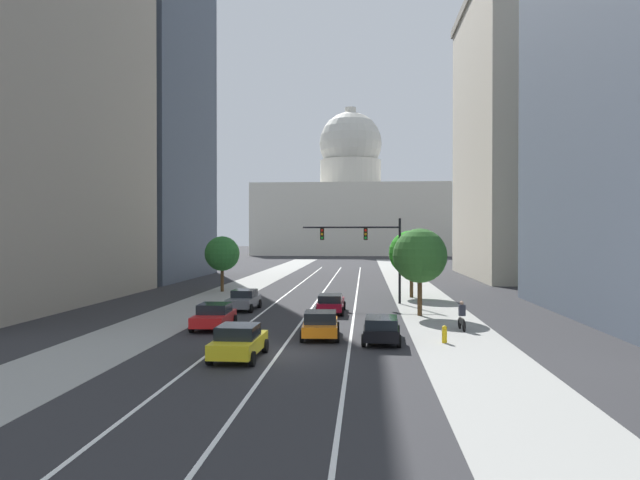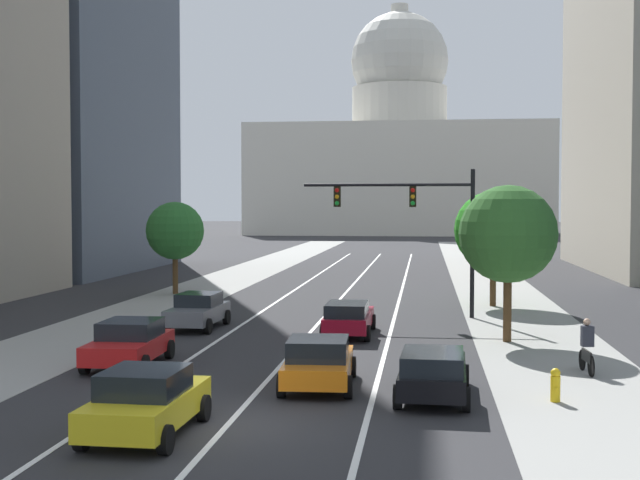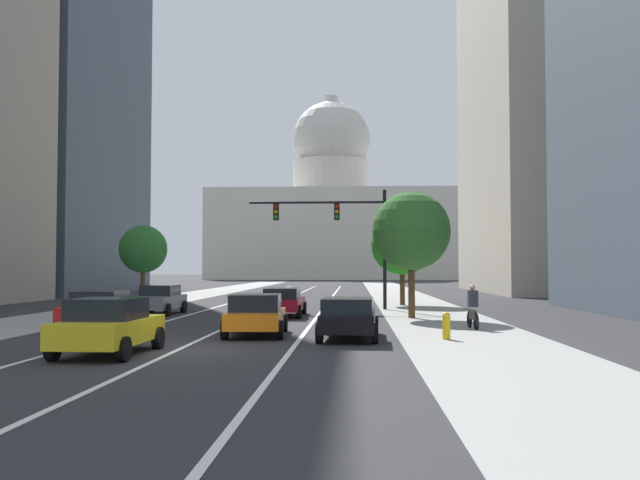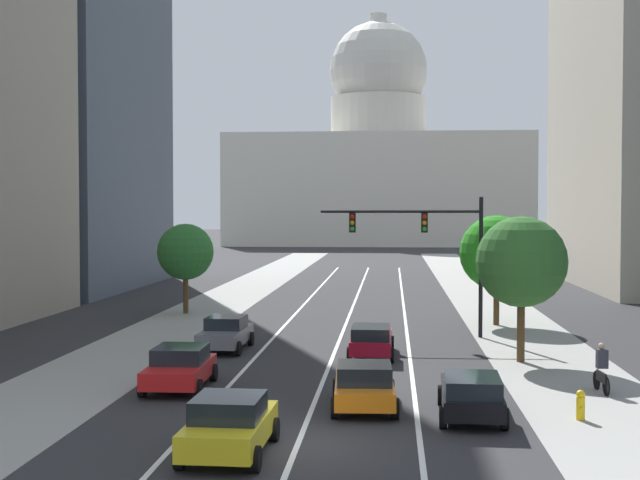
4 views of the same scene
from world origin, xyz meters
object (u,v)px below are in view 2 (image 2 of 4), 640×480
Objects in this scene: street_tree_far_right at (508,234)px; car_yellow at (146,401)px; capitol_building at (399,157)px; car_crimson at (349,317)px; car_red at (130,342)px; fire_hydrant at (555,385)px; car_black at (433,372)px; car_gray at (198,310)px; traffic_signal_mast at (419,214)px; street_tree_mid_left at (175,231)px; cyclist at (587,346)px; car_orange at (319,362)px; street_tree_near_right at (493,230)px.

car_yellow is at bearing -123.23° from street_tree_far_right.
capitol_building reaches higher than car_crimson.
street_tree_far_right is at bearing -86.28° from capitol_building.
car_red reaches higher than fire_hydrant.
fire_hydrant is at bearing -86.75° from car_black.
car_gray is 0.94× the size of car_black.
car_yellow is 0.70× the size of street_tree_far_right.
traffic_signal_mast reaches higher than street_tree_mid_left.
car_crimson is 2.73× the size of cyclist.
car_orange is 4.72× the size of fire_hydrant.
car_gray is 12.67m from car_orange.
car_gray is (0.00, 8.36, 0.00)m from car_red.
street_tree_mid_left is at bearing 38.69° from car_crimson.
car_yellow is at bearing 146.50° from car_orange.
car_orange is at bearing 105.99° from cyclist.
capitol_building is at bearing 93.72° from street_tree_far_right.
street_tree_mid_left is (-11.51, 24.11, 2.96)m from car_orange.
capitol_building is at bearing 94.30° from street_tree_near_right.
traffic_signal_mast is (4.36, -113.05, -8.87)m from capitol_building.
traffic_signal_mast is (9.26, 13.11, 4.06)m from car_red.
car_red is at bearing 164.96° from fire_hydrant.
street_tree_far_right is at bearing -14.08° from car_black.
car_yellow reaches higher than car_crimson.
car_red reaches higher than car_black.
street_tree_far_right is (9.42, 14.37, 3.33)m from car_yellow.
street_tree_near_right reaches higher than car_gray.
car_crimson is 6.64m from car_gray.
car_black is at bearing -88.22° from traffic_signal_mast.
street_tree_near_right is at bearing -19.31° from car_yellow.
street_tree_far_right is at bearing -96.36° from car_crimson.
street_tree_far_right is 11.44m from street_tree_near_right.
street_tree_near_right is at bearing 89.90° from fire_hydrant.
fire_hydrant is (9.74, 4.48, -0.32)m from car_yellow.
car_black is 1.06× the size of car_orange.
street_tree_near_right is at bearing -52.18° from car_gray.
cyclist is (14.54, 0.49, 0.09)m from car_red.
car_yellow is 0.70× the size of street_tree_near_right.
car_gray reaches higher than fire_hydrant.
traffic_signal_mast is 8.73× the size of fire_hydrant.
traffic_signal_mast is at bearing 117.01° from street_tree_far_right.
car_crimson is at bearing -89.22° from capitol_building.
car_orange is (-3.25, 1.05, 0.00)m from car_black.
street_tree_far_right is at bearing 91.86° from fire_hydrant.
street_tree_near_right is at bearing -20.43° from car_orange.
car_crimson is 5.16× the size of fire_hydrant.
traffic_signal_mast reaches higher than car_black.
street_tree_mid_left is at bearing 22.44° from car_gray.
fire_hydrant is at bearing -88.14° from street_tree_far_right.
car_yellow reaches higher than car_black.
cyclist is (1.55, 3.99, 0.39)m from fire_hydrant.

